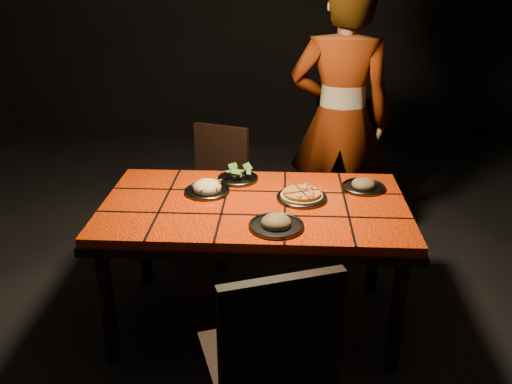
{
  "coord_description": "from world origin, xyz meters",
  "views": [
    {
      "loc": [
        0.15,
        -2.59,
        1.94
      ],
      "look_at": [
        0.01,
        -0.02,
        0.82
      ],
      "focal_mm": 38.0,
      "sensor_mm": 36.0,
      "label": 1
    }
  ],
  "objects_px": {
    "chair_far_left": "(216,182)",
    "plate_pizza": "(302,196)",
    "chair_near": "(271,358)",
    "chair_far_right": "(347,162)",
    "dining_table": "(255,216)",
    "diner": "(340,121)",
    "plate_pasta": "(207,189)"
  },
  "relations": [
    {
      "from": "dining_table",
      "to": "plate_pasta",
      "type": "height_order",
      "value": "plate_pasta"
    },
    {
      "from": "chair_far_left",
      "to": "diner",
      "type": "bearing_deg",
      "value": 23.86
    },
    {
      "from": "chair_far_right",
      "to": "plate_pizza",
      "type": "bearing_deg",
      "value": -107.57
    },
    {
      "from": "chair_far_left",
      "to": "plate_pizza",
      "type": "relative_size",
      "value": 3.04
    },
    {
      "from": "chair_near",
      "to": "diner",
      "type": "distance_m",
      "value": 2.0
    },
    {
      "from": "diner",
      "to": "plate_pasta",
      "type": "distance_m",
      "value": 1.15
    },
    {
      "from": "chair_far_left",
      "to": "plate_pizza",
      "type": "distance_m",
      "value": 1.01
    },
    {
      "from": "chair_near",
      "to": "chair_far_left",
      "type": "height_order",
      "value": "chair_near"
    },
    {
      "from": "chair_far_left",
      "to": "dining_table",
      "type": "bearing_deg",
      "value": -51.56
    },
    {
      "from": "dining_table",
      "to": "chair_far_right",
      "type": "distance_m",
      "value": 1.25
    },
    {
      "from": "diner",
      "to": "plate_pasta",
      "type": "height_order",
      "value": "diner"
    },
    {
      "from": "chair_far_left",
      "to": "chair_near",
      "type": "bearing_deg",
      "value": -58.55
    },
    {
      "from": "chair_far_left",
      "to": "plate_pasta",
      "type": "height_order",
      "value": "chair_far_left"
    },
    {
      "from": "diner",
      "to": "plate_pasta",
      "type": "bearing_deg",
      "value": 51.26
    },
    {
      "from": "plate_pizza",
      "to": "chair_far_right",
      "type": "bearing_deg",
      "value": 70.92
    },
    {
      "from": "diner",
      "to": "plate_pizza",
      "type": "relative_size",
      "value": 6.42
    },
    {
      "from": "diner",
      "to": "plate_pasta",
      "type": "xyz_separation_m",
      "value": [
        -0.79,
        -0.82,
        -0.16
      ]
    },
    {
      "from": "plate_pasta",
      "to": "diner",
      "type": "bearing_deg",
      "value": 46.16
    },
    {
      "from": "diner",
      "to": "chair_far_right",
      "type": "bearing_deg",
      "value": -114.3
    },
    {
      "from": "chair_near",
      "to": "chair_far_right",
      "type": "distance_m",
      "value": 2.13
    },
    {
      "from": "diner",
      "to": "plate_pizza",
      "type": "bearing_deg",
      "value": 77.94
    },
    {
      "from": "chair_near",
      "to": "plate_pasta",
      "type": "distance_m",
      "value": 1.18
    },
    {
      "from": "chair_near",
      "to": "plate_pizza",
      "type": "height_order",
      "value": "chair_near"
    },
    {
      "from": "chair_near",
      "to": "chair_far_left",
      "type": "bearing_deg",
      "value": -96.43
    },
    {
      "from": "chair_far_right",
      "to": "plate_pasta",
      "type": "bearing_deg",
      "value": -130.43
    },
    {
      "from": "chair_far_right",
      "to": "chair_far_left",
      "type": "bearing_deg",
      "value": -164.32
    },
    {
      "from": "chair_far_right",
      "to": "plate_pizza",
      "type": "xyz_separation_m",
      "value": [
        -0.36,
        -1.03,
        0.18
      ]
    },
    {
      "from": "dining_table",
      "to": "chair_near",
      "type": "bearing_deg",
      "value": -83.29
    },
    {
      "from": "chair_far_right",
      "to": "dining_table",
      "type": "bearing_deg",
      "value": -117.59
    },
    {
      "from": "chair_near",
      "to": "chair_far_right",
      "type": "xyz_separation_m",
      "value": [
        0.49,
        2.08,
        0.03
      ]
    },
    {
      "from": "diner",
      "to": "chair_far_left",
      "type": "bearing_deg",
      "value": 10.68
    },
    {
      "from": "chair_far_left",
      "to": "plate_pasta",
      "type": "distance_m",
      "value": 0.79
    }
  ]
}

